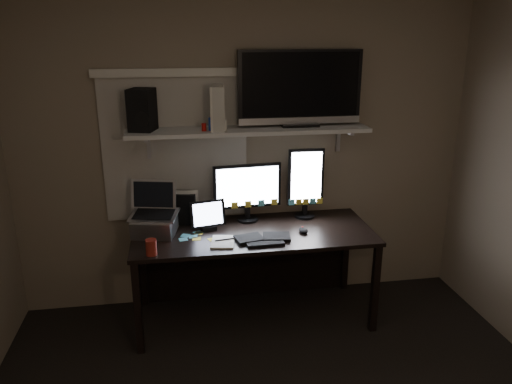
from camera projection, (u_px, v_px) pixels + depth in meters
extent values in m
plane|color=#736652|center=(246.00, 153.00, 3.95)|extent=(3.60, 0.00, 3.60)
cube|color=#BBB4A8|center=(176.00, 149.00, 3.84)|extent=(1.10, 0.02, 1.10)
cube|color=black|center=(253.00, 233.00, 3.76)|extent=(1.80, 0.75, 0.03)
cube|color=black|center=(247.00, 257.00, 4.21)|extent=(1.80, 0.02, 0.70)
cube|color=black|center=(138.00, 308.00, 3.43)|extent=(0.05, 0.05, 0.70)
cube|color=black|center=(375.00, 289.00, 3.69)|extent=(0.05, 0.05, 0.70)
cube|color=black|center=(143.00, 266.00, 4.06)|extent=(0.05, 0.05, 0.70)
cube|color=black|center=(345.00, 251.00, 4.32)|extent=(0.05, 0.05, 0.70)
cube|color=beige|center=(249.00, 130.00, 3.72)|extent=(1.80, 0.35, 0.03)
cube|color=black|center=(247.00, 192.00, 3.91)|extent=(0.54, 0.10, 0.47)
cube|color=black|center=(306.00, 183.00, 3.96)|extent=(0.29, 0.06, 0.57)
cube|color=black|center=(263.00, 238.00, 3.61)|extent=(0.41, 0.18, 0.02)
ellipsoid|color=black|center=(303.00, 230.00, 3.73)|extent=(0.08, 0.11, 0.04)
cube|color=silver|center=(223.00, 242.00, 3.55)|extent=(0.20, 0.25, 0.01)
cube|color=black|center=(208.00, 215.00, 3.75)|extent=(0.29, 0.17, 0.23)
cube|color=black|center=(183.00, 207.00, 3.88)|extent=(0.22, 0.14, 0.26)
cube|color=#ACABB0|center=(154.00, 210.00, 3.64)|extent=(0.39, 0.35, 0.38)
cylinder|color=maroon|center=(151.00, 247.00, 3.35)|extent=(0.08, 0.08, 0.11)
cube|color=black|center=(300.00, 88.00, 3.72)|extent=(0.94, 0.17, 0.56)
cube|color=beige|center=(217.00, 107.00, 3.62)|extent=(0.12, 0.28, 0.32)
cube|color=black|center=(142.00, 110.00, 3.58)|extent=(0.21, 0.24, 0.30)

